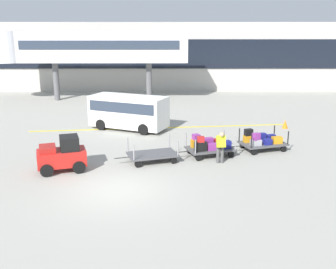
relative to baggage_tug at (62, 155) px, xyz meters
name	(u,v)px	position (x,y,z in m)	size (l,w,h in m)	color
ground_plane	(116,189)	(2.61, -2.14, -0.75)	(120.00, 120.00, 0.00)	#9E9B91
apron_lead_line	(162,128)	(4.37, 7.82, -0.75)	(16.54, 0.20, 0.01)	yellow
terminal_building	(145,57)	(2.61, 23.83, 2.60)	(53.41, 2.51, 6.69)	#BCB7AD
jet_bridge	(81,47)	(-2.55, 17.85, 3.81)	(16.83, 3.00, 5.91)	silver
baggage_tug	(62,155)	(0.00, 0.00, 0.00)	(2.33, 1.74, 1.58)	red
baggage_cart_lead	(152,155)	(3.97, 1.24, -0.41)	(3.08, 2.02, 1.10)	#4C4C4F
baggage_cart_middle	(209,146)	(6.79, 2.11, -0.23)	(3.08, 2.02, 1.14)	#4C4C4F
baggage_cart_tail	(262,141)	(9.63, 3.03, -0.25)	(3.08, 2.02, 1.10)	#4C4C4F
baggage_handler	(221,146)	(7.19, 0.97, 0.11)	(0.43, 0.45, 1.56)	#4C4C4C
shuttle_van	(128,110)	(2.29, 7.54, 0.48)	(5.16, 3.68, 2.10)	white
safety_cone_near	(285,124)	(12.22, 7.64, -0.48)	(0.36, 0.36, 0.55)	orange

